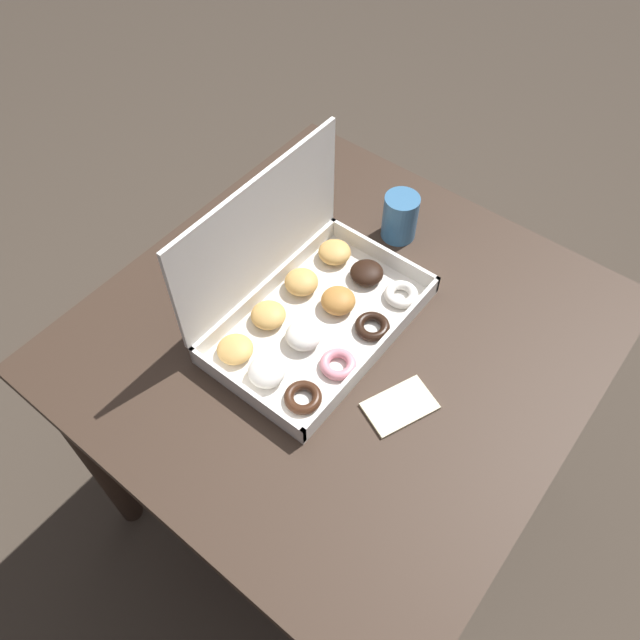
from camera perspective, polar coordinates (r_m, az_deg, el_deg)
name	(u,v)px	position (r m, az deg, el deg)	size (l,w,h in m)	color
ground_plane	(335,485)	(1.84, 1.35, -14.84)	(8.00, 8.00, 0.00)	#42382D
dining_table	(341,364)	(1.27, 1.90, -4.08)	(0.92, 0.88, 0.76)	#38281E
donut_box	(304,299)	(1.15, -1.50, 1.92)	(0.42, 0.27, 0.29)	silver
coffee_mug	(400,216)	(1.31, 7.34, 9.38)	(0.07, 0.07, 0.10)	teal
paper_napkin	(400,406)	(1.09, 7.31, -7.81)	(0.14, 0.12, 0.01)	beige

